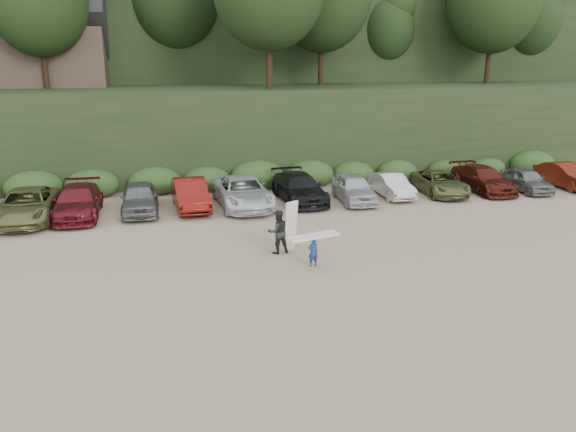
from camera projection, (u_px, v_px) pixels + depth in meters
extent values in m
plane|color=tan|center=(293.00, 269.00, 22.06)|extent=(120.00, 120.00, 0.00)
cube|color=black|center=(223.00, 127.00, 41.84)|extent=(80.00, 14.00, 6.00)
cube|color=black|center=(200.00, 58.00, 57.33)|extent=(90.00, 30.00, 16.00)
ellipsoid|color=black|center=(219.00, 14.00, 39.66)|extent=(66.00, 12.00, 10.00)
cube|color=#2B491E|center=(230.00, 179.00, 35.35)|extent=(46.20, 2.00, 1.20)
cube|color=brown|center=(48.00, 58.00, 39.69)|extent=(8.00, 6.00, 4.00)
imported|color=olive|center=(27.00, 206.00, 28.29)|extent=(2.68, 5.81, 1.62)
imported|color=maroon|center=(78.00, 202.00, 29.06)|extent=(2.27, 5.52, 1.60)
imported|color=slate|center=(140.00, 198.00, 29.81)|extent=(1.92, 4.75, 1.62)
imported|color=maroon|center=(190.00, 194.00, 30.61)|extent=(1.96, 5.00, 1.62)
imported|color=silver|center=(243.00, 192.00, 30.99)|extent=(3.00, 6.04, 1.64)
imported|color=black|center=(299.00, 188.00, 32.15)|extent=(2.58, 5.61, 1.59)
imported|color=silver|center=(354.00, 188.00, 32.16)|extent=(2.19, 4.77, 1.58)
imported|color=silver|center=(392.00, 185.00, 33.32)|extent=(1.49, 4.17, 1.37)
imported|color=#5D6339|center=(440.00, 183.00, 33.96)|extent=(2.61, 5.10, 1.38)
imported|color=#501812|center=(483.00, 179.00, 34.65)|extent=(2.25, 5.31, 1.53)
imported|color=slate|center=(526.00, 180.00, 34.70)|extent=(1.79, 4.17, 1.40)
imported|color=#601C0E|center=(567.00, 176.00, 35.65)|extent=(1.69, 4.69, 1.54)
imported|color=navy|center=(313.00, 252.00, 22.18)|extent=(0.47, 0.34, 1.18)
cube|color=white|center=(313.00, 236.00, 22.00)|extent=(2.24, 1.17, 0.09)
imported|color=black|center=(278.00, 232.00, 23.60)|extent=(1.01, 0.84, 1.88)
cube|color=silver|center=(290.00, 226.00, 23.75)|extent=(0.70, 0.58, 2.22)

